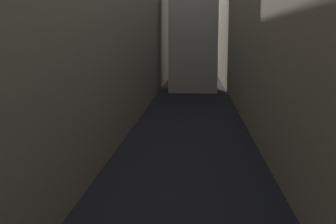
{
  "coord_description": "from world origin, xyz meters",
  "views": [
    {
      "loc": [
        0.68,
        6.21,
        8.4
      ],
      "look_at": [
        0.0,
        15.85,
        6.71
      ],
      "focal_mm": 44.39,
      "sensor_mm": 36.0,
      "label": 1
    }
  ],
  "objects": [
    {
      "name": "ground_plane",
      "position": [
        0.0,
        48.0,
        0.0
      ],
      "size": [
        264.0,
        264.0,
        0.0
      ],
      "primitive_type": "plane",
      "color": "black"
    },
    {
      "name": "building_block_left",
      "position": [
        -11.51,
        50.0,
        11.77
      ],
      "size": [
        12.02,
        108.0,
        23.53
      ],
      "primitive_type": "cube",
      "color": "#756B5B",
      "rests_on": "ground"
    },
    {
      "name": "building_block_right",
      "position": [
        12.97,
        50.0,
        10.14
      ],
      "size": [
        14.94,
        108.0,
        20.28
      ],
      "primitive_type": "cube",
      "color": "gray",
      "rests_on": "ground"
    }
  ]
}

